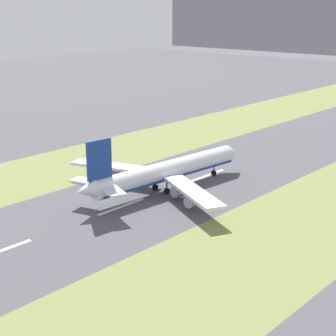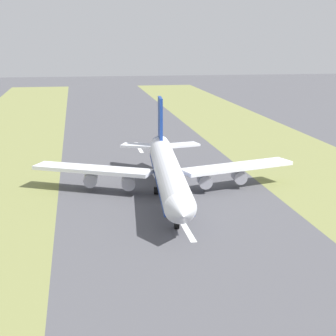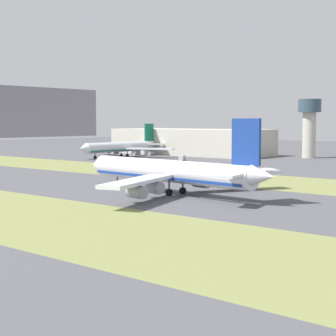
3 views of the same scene
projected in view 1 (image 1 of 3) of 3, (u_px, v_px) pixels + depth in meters
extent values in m
plane|color=#4C4C51|center=(180.00, 185.00, 177.80)|extent=(800.00, 800.00, 0.00)
cube|color=olive|center=(87.00, 160.00, 206.22)|extent=(40.00, 600.00, 0.01)
cube|color=olive|center=(310.00, 220.00, 149.37)|extent=(40.00, 600.00, 0.01)
cube|color=silver|center=(122.00, 207.00, 159.05)|extent=(1.20, 18.00, 0.01)
cube|color=silver|center=(207.00, 175.00, 187.93)|extent=(1.20, 18.00, 0.01)
cylinder|color=silver|center=(168.00, 171.00, 171.73)|extent=(10.62, 56.30, 6.00)
cone|color=silver|center=(232.00, 153.00, 192.08)|extent=(6.27, 5.47, 5.88)
cone|color=silver|center=(85.00, 191.00, 150.83)|extent=(5.58, 6.40, 5.10)
cube|color=navy|center=(168.00, 176.00, 172.20)|extent=(10.14, 54.05, 0.70)
cube|color=silver|center=(114.00, 166.00, 179.23)|extent=(29.48, 14.33, 0.90)
cube|color=silver|center=(193.00, 192.00, 155.11)|extent=(28.60, 18.41, 0.90)
cylinder|color=#93939E|center=(139.00, 177.00, 176.21)|extent=(3.59, 5.05, 3.20)
cylinder|color=#93939E|center=(112.00, 174.00, 180.08)|extent=(3.59, 5.05, 3.20)
cylinder|color=#93939E|center=(180.00, 191.00, 163.81)|extent=(3.59, 5.05, 3.20)
cylinder|color=#93939E|center=(194.00, 201.00, 155.27)|extent=(3.59, 5.05, 3.20)
cube|color=navy|center=(99.00, 160.00, 151.98)|extent=(1.46, 8.04, 11.00)
cube|color=silver|center=(88.00, 181.00, 157.90)|extent=(10.74, 6.57, 0.60)
cube|color=silver|center=(113.00, 190.00, 150.31)|extent=(10.92, 7.93, 0.60)
cylinder|color=#59595E|center=(214.00, 168.00, 186.97)|extent=(0.50, 0.50, 3.20)
cylinder|color=black|center=(214.00, 173.00, 187.42)|extent=(1.05, 1.87, 1.80)
cylinder|color=#59595E|center=(155.00, 182.00, 172.57)|extent=(0.50, 0.50, 3.20)
cylinder|color=black|center=(155.00, 187.00, 173.02)|extent=(1.05, 1.87, 1.80)
cylinder|color=#59595E|center=(167.00, 186.00, 168.98)|extent=(0.50, 0.50, 3.20)
cylinder|color=black|center=(167.00, 191.00, 169.44)|extent=(1.05, 1.87, 1.80)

